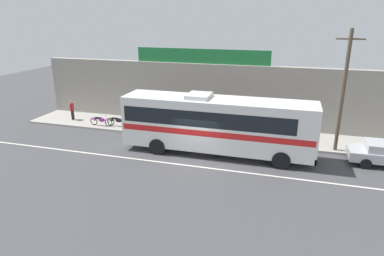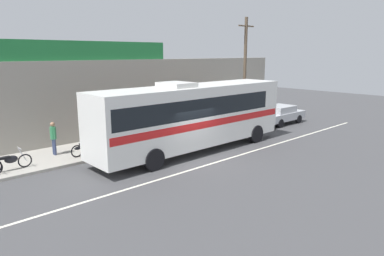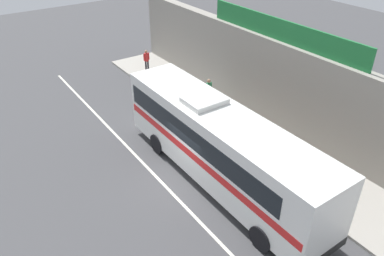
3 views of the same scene
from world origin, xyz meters
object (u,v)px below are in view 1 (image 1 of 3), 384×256
object	(u,v)px
utility_pole	(343,90)
pedestrian_far_right	(72,109)
motorcycle_green	(162,126)
motorcycle_blue	(118,121)
motorcycle_red	(101,120)
intercity_bus	(216,122)
pedestrian_near_shop	(152,113)

from	to	relation	value
utility_pole	pedestrian_far_right	size ratio (longest dim) A/B	4.73
motorcycle_green	motorcycle_blue	bearing A→B (deg)	178.16
motorcycle_red	utility_pole	bearing A→B (deg)	-0.60
intercity_bus	motorcycle_green	size ratio (longest dim) A/B	6.04
utility_pole	motorcycle_red	bearing A→B (deg)	179.40
utility_pole	motorcycle_blue	world-z (taller)	utility_pole
motorcycle_green	pedestrian_far_right	xyz separation A→B (m)	(-8.10, 0.66, 0.49)
pedestrian_far_right	pedestrian_near_shop	bearing A→B (deg)	4.51
pedestrian_far_right	motorcycle_red	bearing A→B (deg)	-14.67
utility_pole	motorcycle_red	distance (m)	17.33
motorcycle_blue	pedestrian_far_right	size ratio (longest dim) A/B	1.18
intercity_bus	pedestrian_far_right	size ratio (longest dim) A/B	7.43
motorcycle_red	pedestrian_near_shop	xyz separation A→B (m)	(3.75, 1.35, 0.56)
pedestrian_far_right	intercity_bus	bearing A→B (deg)	-14.93
utility_pole	motorcycle_blue	size ratio (longest dim) A/B	4.00
motorcycle_red	pedestrian_far_right	size ratio (longest dim) A/B	1.21
utility_pole	pedestrian_near_shop	bearing A→B (deg)	173.44
motorcycle_green	intercity_bus	bearing A→B (deg)	-30.44
utility_pole	pedestrian_near_shop	distance (m)	13.63
motorcycle_red	pedestrian_near_shop	distance (m)	4.02
utility_pole	motorcycle_green	world-z (taller)	utility_pole
intercity_bus	pedestrian_far_right	bearing A→B (deg)	165.07
motorcycle_green	motorcycle_red	bearing A→B (deg)	-178.36
motorcycle_blue	motorcycle_red	world-z (taller)	same
motorcycle_blue	pedestrian_near_shop	bearing A→B (deg)	23.97
pedestrian_far_right	pedestrian_near_shop	xyz separation A→B (m)	(6.83, 0.54, 0.07)
intercity_bus	motorcycle_green	world-z (taller)	intercity_bus
utility_pole	pedestrian_near_shop	world-z (taller)	utility_pole
motorcycle_blue	motorcycle_red	bearing A→B (deg)	-168.71
motorcycle_green	pedestrian_near_shop	bearing A→B (deg)	136.57
intercity_bus	motorcycle_blue	distance (m)	8.96
intercity_bus	motorcycle_red	distance (m)	10.13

